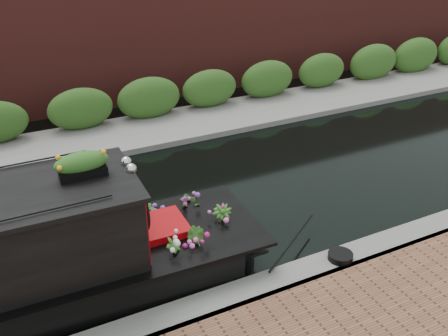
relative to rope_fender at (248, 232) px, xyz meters
name	(u,v)px	position (x,y,z in m)	size (l,w,h in m)	color
ground	(130,219)	(-1.90, 1.77, -0.18)	(80.00, 80.00, 0.00)	black
near_bank_coping	(191,321)	(-1.90, -1.53, -0.18)	(40.00, 0.60, 0.50)	slate
far_bank_path	(86,145)	(-1.90, 5.97, -0.18)	(40.00, 2.40, 0.34)	slate
far_hedge	(79,134)	(-1.90, 6.87, -0.18)	(40.00, 1.10, 2.80)	#2D571D
far_brick_wall	(66,110)	(-1.90, 8.97, -0.18)	(40.00, 1.00, 8.00)	maroon
rope_fender	(248,232)	(0.00, 0.00, 0.00)	(0.36, 0.36, 0.37)	olive
coiled_mooring_rope	(340,256)	(1.05, -1.56, 0.13)	(0.46, 0.46, 0.12)	black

